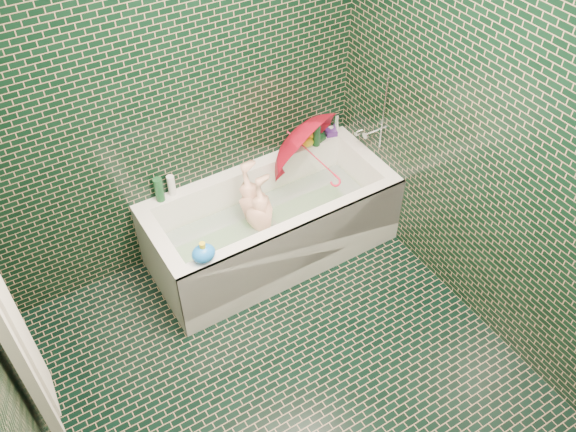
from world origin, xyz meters
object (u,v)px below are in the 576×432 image
bathtub (273,230)px  umbrella (315,157)px  child (261,223)px  rubber_duck (309,141)px  bath_toy (204,253)px

bathtub → umbrella: 0.60m
bathtub → child: size_ratio=1.79×
rubber_duck → bathtub: bearing=-158.4°
bathtub → bath_toy: (-0.64, -0.29, 0.40)m
bathtub → child: 0.13m
child → rubber_duck: bearing=118.6°
bathtub → umbrella: umbrella is taller
umbrella → bath_toy: (-1.05, -0.41, -0.01)m
bathtub → rubber_duck: (0.50, 0.32, 0.38)m
child → bathtub: bearing=76.8°
rubber_duck → bath_toy: bearing=-163.0°
umbrella → rubber_duck: 0.23m
bath_toy → umbrella: bearing=29.4°
child → bath_toy: (-0.56, -0.31, 0.30)m
bath_toy → rubber_duck: bearing=36.8°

